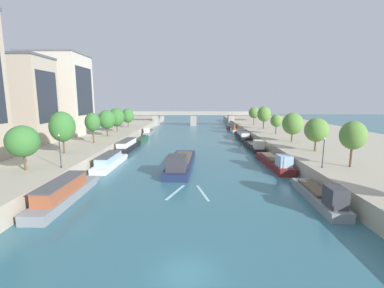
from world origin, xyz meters
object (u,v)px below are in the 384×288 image
at_px(moored_boat_left_gap_after, 64,192).
at_px(lamppost_right_bank, 323,151).
at_px(moored_boat_right_midway, 234,130).
at_px(lamppost_left_bank, 60,150).
at_px(bridge_far, 193,117).
at_px(tree_left_second, 93,122).
at_px(tree_left_past_mid, 128,116).
at_px(tree_right_nearest, 276,121).
at_px(tree_right_end_of_row, 353,135).
at_px(moored_boat_left_upstream, 110,161).
at_px(moored_boat_right_far, 254,146).
at_px(moored_boat_left_near, 128,146).
at_px(tree_left_distant, 23,141).
at_px(moored_boat_left_second, 143,138).
at_px(moored_boat_right_upstream, 243,135).
at_px(moored_boat_left_end, 149,132).
at_px(tree_right_distant, 316,130).
at_px(tree_right_by_lamp, 293,124).
at_px(moored_boat_right_downstream, 320,196).
at_px(tree_left_end_of_row, 107,120).
at_px(tree_right_past_mid, 264,114).
at_px(moored_boat_right_second, 275,162).
at_px(tree_right_far, 254,113).
at_px(tree_left_far, 62,127).
at_px(barge_midriver, 181,162).
at_px(tree_left_third, 117,117).

height_order(moored_boat_left_gap_after, lamppost_right_bank, lamppost_right_bank).
xyz_separation_m(moored_boat_right_midway, lamppost_left_bank, (-33.91, -60.68, 4.14)).
bearing_deg(bridge_far, tree_left_second, -108.94).
bearing_deg(tree_left_past_mid, tree_right_nearest, -20.93).
bearing_deg(tree_right_end_of_row, moored_boat_left_upstream, 165.90).
distance_m(moored_boat_right_far, lamppost_left_bank, 43.91).
relative_size(moored_boat_left_near, lamppost_right_bank, 3.52).
xyz_separation_m(moored_boat_left_upstream, tree_left_distant, (-7.98, -11.95, 5.56)).
xyz_separation_m(moored_boat_left_second, tree_right_end_of_row, (38.33, -40.85, 6.56)).
distance_m(moored_boat_left_gap_after, moored_boat_right_upstream, 60.45).
bearing_deg(moored_boat_left_end, moored_boat_right_upstream, -19.10).
distance_m(moored_boat_left_upstream, moored_boat_right_midway, 58.59).
height_order(moored_boat_left_gap_after, moored_boat_left_upstream, moored_boat_left_gap_after).
distance_m(tree_left_second, tree_right_distant, 46.69).
height_order(moored_boat_left_upstream, tree_right_by_lamp, tree_right_by_lamp).
xyz_separation_m(moored_boat_right_downstream, tree_right_by_lamp, (7.61, 31.14, 5.73)).
relative_size(moored_boat_right_midway, bridge_far, 0.17).
xyz_separation_m(tree_right_distant, lamppost_right_bank, (-4.49, -12.53, -1.63)).
relative_size(moored_boat_left_upstream, moored_boat_right_far, 0.97).
bearing_deg(tree_right_distant, moored_boat_left_near, 161.47).
bearing_deg(moored_boat_left_gap_after, tree_left_end_of_row, 100.57).
bearing_deg(tree_left_distant, tree_right_past_mid, 48.75).
height_order(tree_left_second, tree_right_distant, tree_left_second).
xyz_separation_m(tree_right_distant, tree_right_by_lamp, (-0.39, 11.36, 0.13)).
bearing_deg(tree_left_past_mid, tree_right_by_lamp, -34.34).
relative_size(tree_right_nearest, lamppost_right_bank, 1.26).
bearing_deg(lamppost_left_bank, moored_boat_right_upstream, 52.92).
relative_size(moored_boat_right_upstream, tree_left_distant, 2.64).
relative_size(tree_right_end_of_row, tree_right_distant, 1.07).
height_order(tree_right_distant, lamppost_left_bank, tree_right_distant).
xyz_separation_m(moored_boat_right_second, moored_boat_right_midway, (-0.10, 50.42, 0.03)).
bearing_deg(moored_boat_right_upstream, tree_left_past_mid, 165.12).
height_order(moored_boat_right_upstream, moored_boat_right_midway, moored_boat_right_midway).
bearing_deg(tree_right_past_mid, moored_boat_left_end, 173.39).
bearing_deg(moored_boat_right_downstream, tree_right_by_lamp, 76.26).
bearing_deg(moored_boat_left_end, moored_boat_right_far, -42.94).
distance_m(moored_boat_left_upstream, tree_right_far, 65.51).
relative_size(moored_boat_left_near, tree_right_nearest, 2.80).
bearing_deg(tree_left_distant, tree_left_second, 88.02).
distance_m(tree_left_far, tree_right_distant, 46.89).
xyz_separation_m(tree_left_far, bridge_far, (23.27, 76.59, -3.25)).
bearing_deg(moored_boat_right_far, moored_boat_right_second, -90.15).
bearing_deg(barge_midriver, tree_left_second, 148.38).
distance_m(tree_left_second, tree_left_past_mid, 33.60).
distance_m(tree_left_far, tree_left_past_mid, 45.34).
height_order(moored_boat_left_end, tree_left_third, tree_left_third).
bearing_deg(tree_left_distant, moored_boat_left_second, 79.40).
height_order(tree_left_far, tree_left_second, tree_left_far).
relative_size(moored_boat_left_second, moored_boat_right_far, 0.71).
distance_m(moored_boat_left_second, lamppost_left_bank, 42.08).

